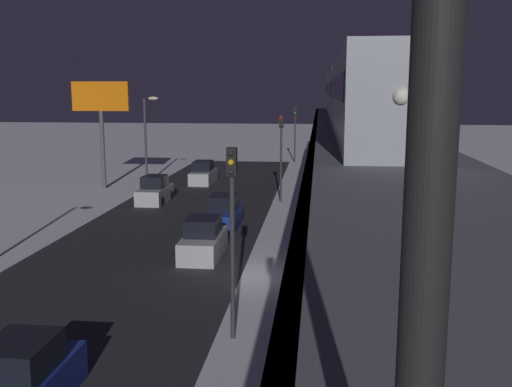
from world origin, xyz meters
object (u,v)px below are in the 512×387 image
Objects in this scene: sedan_blue_2 at (22,384)px; sedan_blue at (224,214)px; commercial_billboard at (101,107)px; sedan_silver at (155,192)px; subway_train at (349,94)px; sedan_silver_3 at (203,241)px; traffic_light_near at (232,216)px; sedan_silver_2 at (203,174)px; traffic_light_mid at (281,146)px; traffic_light_far at (295,126)px.

sedan_blue is at bearing 85.10° from sedan_blue_2.
commercial_billboard is at bearing 107.28° from sedan_blue_2.
sedan_silver is 9.81m from sedan_blue.
sedan_silver_3 is (7.77, 15.64, -7.16)m from subway_train.
subway_train is 13.52× the size of sedan_blue_2.
traffic_light_near is (-9.30, 23.34, 3.41)m from sedan_silver.
subway_train reaches higher than commercial_billboard.
sedan_blue_2 is (-4.60, 28.44, 0.01)m from sedan_silver.
sedan_blue and sedan_silver_2 have the same top height.
sedan_silver_2 is at bearing 101.26° from sedan_silver_3.
sedan_blue_2 and sedan_silver_3 have the same top height.
traffic_light_mid is at bearing 10.35° from subway_train.
sedan_silver_3 is 15.42m from traffic_light_mid.
traffic_light_mid is (4.87, 0.89, -3.76)m from subway_train.
sedan_silver is (14.17, 1.89, -7.17)m from subway_train.
commercial_billboard reaches higher than sedan_blue.
sedan_blue is (-6.40, 7.44, 0.01)m from sedan_silver.
traffic_light_far reaches higher than sedan_silver.
sedan_blue_2 is 0.89× the size of sedan_silver_2.
sedan_silver_2 is 17.98m from traffic_light_far.
traffic_light_near is at bearing 90.00° from traffic_light_far.
traffic_light_far is at bearing -127.71° from commercial_billboard.
sedan_blue is 18.95m from commercial_billboard.
commercial_billboard reaches higher than sedan_blue_2.
subway_train is 14.09m from sedan_blue.
sedan_blue is 0.97× the size of sedan_silver_2.
sedan_silver is at bearing 114.96° from sedan_silver_3.
subway_train is 8.67× the size of traffic_light_far.
traffic_light_far is (-7.50, -15.98, 3.40)m from sedan_silver_2.
subway_train reaches higher than sedan_silver_3.
sedan_silver_3 is at bearing -90.00° from sedan_blue.
commercial_billboard is at bearing 52.29° from traffic_light_far.
sedan_silver_2 is at bearing 105.32° from sedan_blue.
sedan_blue is at bearing 105.32° from sedan_silver_2.
traffic_light_far is at bearing -110.15° from sedan_silver.
sedan_silver_2 is (4.60, -16.79, 0.00)m from sedan_blue.
traffic_light_near reaches higher than sedan_blue_2.
sedan_silver_2 is at bearing -100.89° from sedan_silver.
sedan_blue is at bearing 130.71° from sedan_silver.
sedan_silver_2 is at bearing -48.09° from traffic_light_mid.
commercial_billboard is (5.98, -5.57, 6.04)m from sedan_silver.
sedan_silver_3 is at bearing 63.59° from subway_train.
subway_train reaches higher than sedan_silver_2.
sedan_silver_3 is (0.00, 6.31, 0.00)m from sedan_blue.
commercial_billboard reaches higher than traffic_light_far.
commercial_billboard reaches higher than traffic_light_mid.
subway_train is 6.21m from traffic_light_mid.
sedan_silver_2 is at bearing 64.86° from traffic_light_far.
traffic_light_near is (-2.90, 9.58, 3.40)m from sedan_silver_3.
traffic_light_mid reaches higher than sedan_silver_2.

